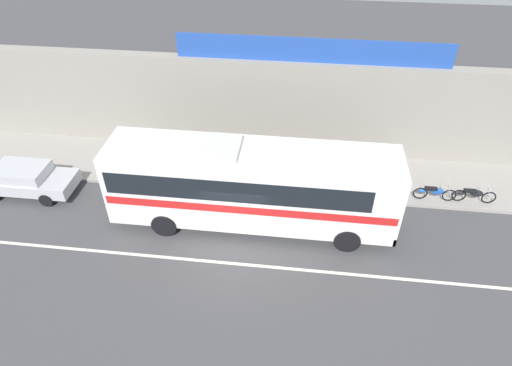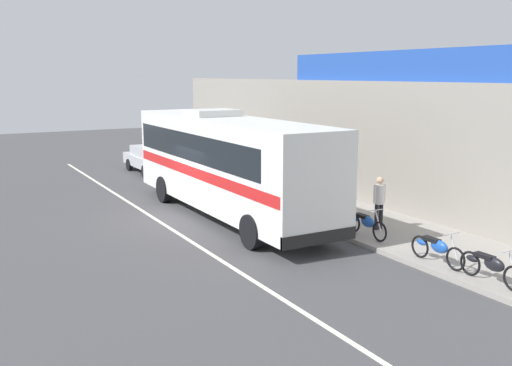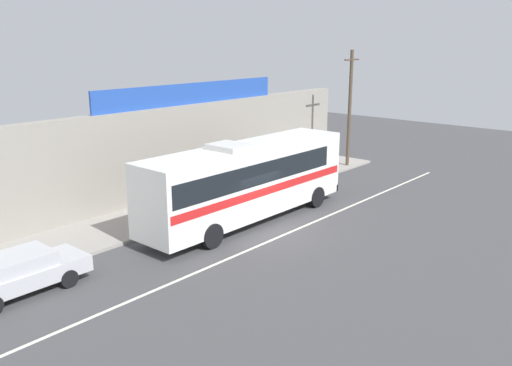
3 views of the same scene
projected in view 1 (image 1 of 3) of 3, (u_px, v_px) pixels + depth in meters
ground_plane at (234, 248)px, 17.58m from camera, size 70.00×70.00×0.00m
sidewalk_slab at (251, 170)px, 21.61m from camera, size 30.00×3.60×0.14m
storefront_facade at (256, 106)px, 21.86m from camera, size 30.00×0.70×4.80m
storefront_billboard at (312, 50)px, 19.80m from camera, size 12.38×0.12×1.10m
road_center_stripe at (231, 263)px, 16.95m from camera, size 30.00×0.14×0.01m
intercity_bus at (250, 183)px, 17.53m from camera, size 11.40×2.59×3.78m
parked_car at (25, 179)px, 19.94m from camera, size 4.40×1.83×1.37m
motorcycle_green at (474, 194)px, 19.34m from camera, size 1.88×0.56×0.94m
motorcycle_purple at (435, 192)px, 19.46m from camera, size 1.85×0.56×0.94m
motorcycle_blue at (366, 186)px, 19.79m from camera, size 1.85×0.56×0.94m
pedestrian_near_shop at (357, 163)px, 20.20m from camera, size 0.30×0.48×1.71m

